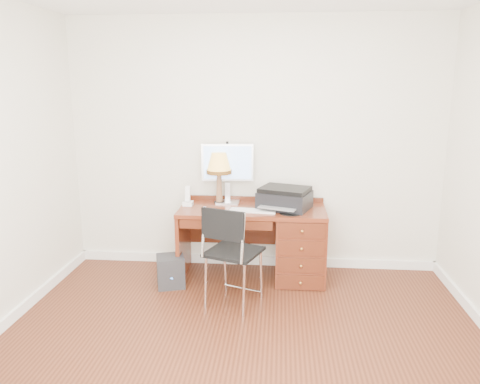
# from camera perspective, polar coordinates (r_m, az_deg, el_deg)

# --- Properties ---
(ground) EXTENTS (4.00, 4.00, 0.00)m
(ground) POSITION_cam_1_polar(r_m,az_deg,el_deg) (3.82, 0.07, -18.48)
(ground) COLOR #3D1A0D
(ground) RESTS_ON ground
(room_shell) EXTENTS (4.00, 4.00, 4.00)m
(room_shell) POSITION_cam_1_polar(r_m,az_deg,el_deg) (4.35, 0.81, -13.59)
(room_shell) COLOR silver
(room_shell) RESTS_ON ground
(desk) EXTENTS (1.50, 0.67, 0.75)m
(desk) POSITION_cam_1_polar(r_m,az_deg,el_deg) (4.91, 5.27, -5.85)
(desk) COLOR maroon
(desk) RESTS_ON ground
(monitor) EXTENTS (0.55, 0.20, 0.63)m
(monitor) POSITION_cam_1_polar(r_m,az_deg,el_deg) (4.98, -1.51, 3.21)
(monitor) COLOR silver
(monitor) RESTS_ON desk
(keyboard) EXTENTS (0.47, 0.18, 0.02)m
(keyboard) POSITION_cam_1_polar(r_m,az_deg,el_deg) (4.69, 1.58, -2.28)
(keyboard) COLOR white
(keyboard) RESTS_ON desk
(mouse_pad) EXTENTS (0.22, 0.22, 0.04)m
(mouse_pad) POSITION_cam_1_polar(r_m,az_deg,el_deg) (4.65, 6.18, -2.46)
(mouse_pad) COLOR black
(mouse_pad) RESTS_ON desk
(printer) EXTENTS (0.60, 0.53, 0.22)m
(printer) POSITION_cam_1_polar(r_m,az_deg,el_deg) (4.81, 5.47, -0.74)
(printer) COLOR black
(printer) RESTS_ON desk
(leg_lamp) EXTENTS (0.27, 0.27, 0.55)m
(leg_lamp) POSITION_cam_1_polar(r_m,az_deg,el_deg) (4.94, -2.57, 3.15)
(leg_lamp) COLOR black
(leg_lamp) RESTS_ON desk
(phone) EXTENTS (0.10, 0.10, 0.21)m
(phone) POSITION_cam_1_polar(r_m,az_deg,el_deg) (4.94, -6.37, -0.95)
(phone) COLOR white
(phone) RESTS_ON desk
(pen_cup) EXTENTS (0.07, 0.07, 0.09)m
(pen_cup) POSITION_cam_1_polar(r_m,az_deg,el_deg) (5.01, 3.68, -0.89)
(pen_cup) COLOR black
(pen_cup) RESTS_ON desk
(chair) EXTENTS (0.58, 0.59, 0.95)m
(chair) POSITION_cam_1_polar(r_m,az_deg,el_deg) (4.20, -0.86, -6.70)
(chair) COLOR black
(chair) RESTS_ON ground
(equipment_box) EXTENTS (0.33, 0.33, 0.31)m
(equipment_box) POSITION_cam_1_polar(r_m,az_deg,el_deg) (4.84, -8.45, -9.51)
(equipment_box) COLOR black
(equipment_box) RESTS_ON ground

